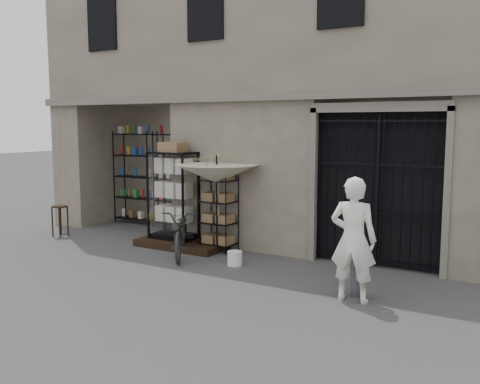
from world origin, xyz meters
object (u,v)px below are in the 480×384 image
Objects in this scene: wire_rack at (218,214)px; shopkeeper at (352,301)px; display_cabinet at (173,200)px; market_umbrella at (217,169)px; bicycle at (182,256)px; steel_bollard at (356,271)px; white_bucket at (235,258)px; wooden_stool at (60,220)px.

wire_rack is 4.02m from shopkeeper.
display_cabinet is 0.85× the size of market_umbrella.
bicycle is (0.79, -0.74, -1.02)m from display_cabinet.
wire_rack reaches higher than steel_bollard.
wooden_stool is at bearing 178.69° from white_bucket.
steel_bollard reaches higher than wooden_stool.
bicycle reaches higher than wooden_stool.
wire_rack is (1.16, 0.05, -0.23)m from display_cabinet.
market_umbrella is (1.25, -0.13, 0.76)m from display_cabinet.
display_cabinet is at bearing 12.96° from wooden_stool.
wire_rack is 2.16× the size of wooden_stool.
wooden_stool reaches higher than white_bucket.
wire_rack is 0.84× the size of shopkeeper.
shopkeeper is at bearing -84.62° from steel_bollard.
wooden_stool is 7.71m from shopkeeper.
white_bucket is at bearing -22.63° from wire_rack.
display_cabinet is at bearing 105.40° from bicycle.
steel_bollard reaches higher than shopkeeper.
white_bucket is 2.69m from steel_bollard.
display_cabinet is 7.36× the size of white_bucket.
wire_rack reaches higher than wooden_stool.
market_umbrella is 3.31× the size of wooden_stool.
wooden_stool is at bearing -12.83° from shopkeeper.
bicycle reaches higher than shopkeeper.
white_bucket is (0.93, -0.84, -0.65)m from wire_rack.
white_bucket is at bearing -18.11° from display_cabinet.
white_bucket is at bearing -23.59° from shopkeeper.
bicycle is 3.74m from wooden_stool.
display_cabinet is at bearing 163.40° from steel_bollard.
white_bucket is 0.38× the size of wooden_stool.
steel_bollard is at bearing -2.87° from wire_rack.
wire_rack is at bearing 33.66° from bicycle.
market_umbrella is 1.93m from bicycle.
white_bucket is at bearing 166.77° from steel_bollard.
wooden_stool is 0.93× the size of steel_bollard.
steel_bollard reaches higher than white_bucket.
wire_rack is 1.41m from white_bucket.
market_umbrella reaches higher than display_cabinet.
wooden_stool is at bearing -164.51° from display_cabinet.
steel_bollard is (3.44, -1.27, -1.38)m from market_umbrella.
market_umbrella is 4.18m from shopkeeper.
wire_rack is 0.65× the size of market_umbrella.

